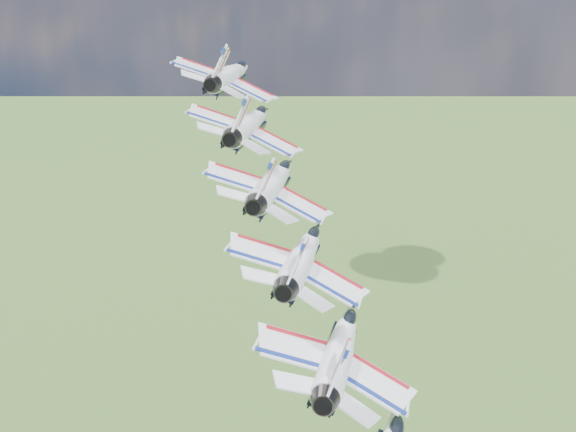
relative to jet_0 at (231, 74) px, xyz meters
The scene contains 5 objects.
jet_0 is the anchor object (origin of this frame).
jet_1 10.79m from the jet_0, 45.67° to the right, with size 11.86×17.56×5.24m, color white, non-canonical shape.
jet_2 21.59m from the jet_0, 45.67° to the right, with size 11.86×17.56×5.24m, color silver, non-canonical shape.
jet_3 32.38m from the jet_0, 45.67° to the right, with size 11.86×17.56×5.24m, color white, non-canonical shape.
jet_4 43.17m from the jet_0, 45.67° to the right, with size 11.86×17.56×5.24m, color white, non-canonical shape.
Camera 1 is at (28.46, -81.83, 168.74)m, focal length 50.00 mm.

